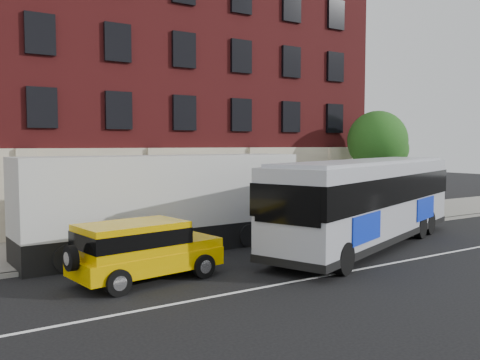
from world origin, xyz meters
TOP-DOWN VIEW (x-y plane):
  - ground at (0.00, 0.00)m, footprint 120.00×120.00m
  - sidewalk at (0.00, 9.00)m, footprint 60.00×6.00m
  - kerb at (0.00, 6.00)m, footprint 60.00×0.25m
  - lane_line at (0.00, 0.50)m, footprint 60.00×0.12m
  - building at (-0.01, 16.92)m, footprint 30.00×12.10m
  - street_tree at (13.54, 9.48)m, footprint 3.60×3.60m
  - city_bus at (6.04, 3.23)m, footprint 13.52×7.38m
  - yellow_suv at (-4.23, 3.18)m, footprint 5.09×2.66m
  - shipping_container at (-1.59, 6.87)m, footprint 11.75×2.92m

SIDE VIEW (x-z plane):
  - ground at x=0.00m, z-range 0.00..0.00m
  - lane_line at x=0.00m, z-range 0.00..0.01m
  - sidewalk at x=0.00m, z-range 0.00..0.15m
  - kerb at x=0.00m, z-range 0.00..0.15m
  - yellow_suv at x=-4.23m, z-range 0.14..2.04m
  - shipping_container at x=-1.59m, z-range -0.02..3.87m
  - city_bus at x=6.04m, z-range 0.19..3.85m
  - street_tree at x=13.54m, z-range 1.31..7.51m
  - building at x=-0.01m, z-range 0.08..15.08m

